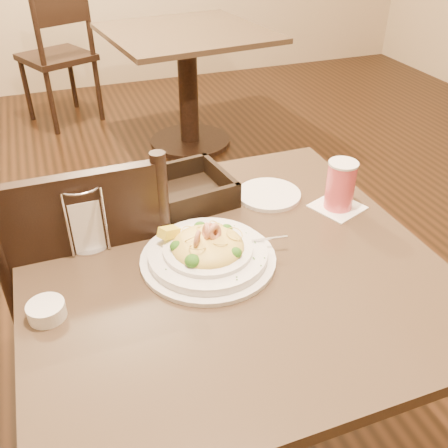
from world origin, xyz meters
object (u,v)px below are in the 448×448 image
object	(u,v)px
main_table	(227,330)
bread_basket	(181,194)
side_plate	(269,194)
drink_glass	(340,186)
dining_chair_far	(59,51)
background_table	(187,69)
napkin_caddy	(85,218)
dining_chair_near	(93,287)
butter_ramekin	(46,311)
pasta_bowl	(208,251)

from	to	relation	value
main_table	bread_basket	size ratio (longest dim) A/B	3.29
main_table	side_plate	size ratio (longest dim) A/B	5.29
drink_glass	side_plate	size ratio (longest dim) A/B	0.87
dining_chair_far	drink_glass	distance (m)	2.73
background_table	napkin_caddy	xyz separation A→B (m)	(-0.81, -1.95, 0.30)
dining_chair_near	butter_ramekin	bearing A→B (deg)	72.63
dining_chair_far	butter_ramekin	world-z (taller)	dining_chair_far
dining_chair_far	dining_chair_near	bearing A→B (deg)	63.22
dining_chair_far	napkin_caddy	world-z (taller)	dining_chair_far
main_table	butter_ramekin	world-z (taller)	butter_ramekin
background_table	dining_chair_near	size ratio (longest dim) A/B	1.08
drink_glass	napkin_caddy	distance (m)	0.63
dining_chair_near	pasta_bowl	bearing A→B (deg)	131.91
dining_chair_near	napkin_caddy	xyz separation A→B (m)	(0.01, -0.11, 0.29)
background_table	bread_basket	distance (m)	1.94
napkin_caddy	side_plate	distance (m)	0.49
background_table	side_plate	xyz separation A→B (m)	(-0.33, -1.90, 0.23)
side_plate	bread_basket	bearing A→B (deg)	166.13
main_table	pasta_bowl	xyz separation A→B (m)	(-0.04, 0.01, 0.25)
pasta_bowl	side_plate	size ratio (longest dim) A/B	1.95
bread_basket	napkin_caddy	size ratio (longest dim) A/B	1.66
background_table	pasta_bowl	bearing A→B (deg)	-105.26
main_table	side_plate	distance (m)	0.37
bread_basket	dining_chair_near	bearing A→B (deg)	179.22
dining_chair_near	dining_chair_far	size ratio (longest dim) A/B	1.00
bread_basket	napkin_caddy	bearing A→B (deg)	-156.63
background_table	drink_glass	xyz separation A→B (m)	(-0.19, -2.01, 0.29)
butter_ramekin	napkin_caddy	bearing A→B (deg)	63.28
main_table	bread_basket	bearing A→B (deg)	95.91
dining_chair_far	butter_ramekin	distance (m)	2.84
dining_chair_far	side_plate	world-z (taller)	dining_chair_far
drink_glass	dining_chair_far	bearing A→B (deg)	100.91
main_table	dining_chair_far	size ratio (longest dim) A/B	0.97
background_table	dining_chair_far	xyz separation A→B (m)	(-0.70, 0.66, 0.00)
dining_chair_far	butter_ramekin	size ratio (longest dim) A/B	12.83
main_table	napkin_caddy	xyz separation A→B (m)	(-0.28, 0.16, 0.30)
dining_chair_near	side_plate	world-z (taller)	dining_chair_near
dining_chair_far	pasta_bowl	world-z (taller)	dining_chair_far
main_table	dining_chair_far	xyz separation A→B (m)	(-0.17, 2.77, 0.00)
butter_ramekin	main_table	bearing A→B (deg)	7.59
pasta_bowl	drink_glass	distance (m)	0.40
main_table	pasta_bowl	bearing A→B (deg)	172.10
bread_basket	background_table	bearing A→B (deg)	73.08
background_table	pasta_bowl	size ratio (longest dim) A/B	3.02
dining_chair_near	dining_chair_far	bearing A→B (deg)	-93.20
drink_glass	butter_ramekin	world-z (taller)	drink_glass
dining_chair_near	pasta_bowl	size ratio (longest dim) A/B	2.80
pasta_bowl	side_plate	world-z (taller)	pasta_bowl
background_table	dining_chair_near	bearing A→B (deg)	-114.07
bread_basket	side_plate	bearing A→B (deg)	-13.87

